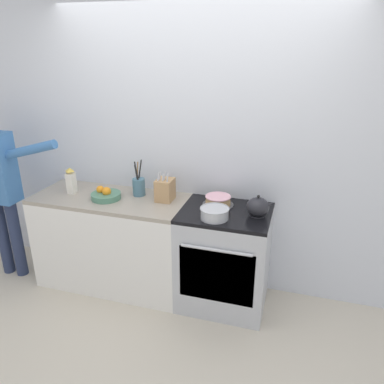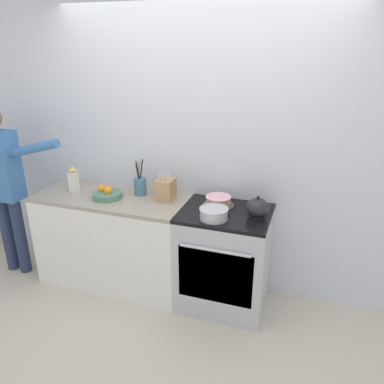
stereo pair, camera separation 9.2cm
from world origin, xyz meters
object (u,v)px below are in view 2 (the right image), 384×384
object	(u,v)px
utensil_crock	(140,186)
person_baker	(3,179)
mixing_bowl	(214,213)
fruit_bowl	(107,194)
stove_range	(224,259)
milk_carton	(74,180)
knife_block	(166,189)
tea_kettle	(258,208)
layer_cake	(218,201)

from	to	relation	value
utensil_crock	person_baker	size ratio (longest dim) A/B	0.20
mixing_bowl	fruit_bowl	xyz separation A→B (m)	(-1.02, 0.12, -0.01)
stove_range	person_baker	size ratio (longest dim) A/B	0.54
fruit_bowl	person_baker	distance (m)	1.04
utensil_crock	milk_carton	size ratio (longest dim) A/B	1.36
knife_block	stove_range	bearing A→B (deg)	-8.67
stove_range	fruit_bowl	size ratio (longest dim) A/B	3.39
tea_kettle	knife_block	distance (m)	0.83
stove_range	layer_cake	size ratio (longest dim) A/B	3.34
layer_cake	utensil_crock	distance (m)	0.74
layer_cake	person_baker	size ratio (longest dim) A/B	0.16
mixing_bowl	knife_block	size ratio (longest dim) A/B	0.85
layer_cake	utensil_crock	xyz separation A→B (m)	(-0.74, 0.02, 0.05)
stove_range	utensil_crock	size ratio (longest dim) A/B	2.68
stove_range	tea_kettle	world-z (taller)	tea_kettle
tea_kettle	utensil_crock	world-z (taller)	utensil_crock
mixing_bowl	knife_block	distance (m)	0.56
tea_kettle	utensil_crock	bearing A→B (deg)	173.31
knife_block	utensil_crock	distance (m)	0.27
layer_cake	milk_carton	bearing A→B (deg)	-175.26
utensil_crock	fruit_bowl	bearing A→B (deg)	-146.86
mixing_bowl	knife_block	xyz separation A→B (m)	(-0.51, 0.24, 0.05)
layer_cake	tea_kettle	world-z (taller)	tea_kettle
fruit_bowl	person_baker	xyz separation A→B (m)	(-1.03, -0.13, 0.07)
tea_kettle	knife_block	bearing A→B (deg)	173.89
stove_range	knife_block	bearing A→B (deg)	171.33
mixing_bowl	tea_kettle	bearing A→B (deg)	26.01
person_baker	utensil_crock	bearing A→B (deg)	1.30
stove_range	milk_carton	xyz separation A→B (m)	(-1.44, -0.01, 0.56)
layer_cake	knife_block	xyz separation A→B (m)	(-0.47, -0.02, 0.06)
utensil_crock	knife_block	bearing A→B (deg)	-8.44
person_baker	knife_block	bearing A→B (deg)	-2.28
stove_range	person_baker	xyz separation A→B (m)	(-2.11, -0.16, 0.55)
mixing_bowl	knife_block	bearing A→B (deg)	154.36
tea_kettle	mixing_bowl	xyz separation A→B (m)	(-0.32, -0.15, -0.03)
milk_carton	utensil_crock	bearing A→B (deg)	12.22
layer_cake	mixing_bowl	size ratio (longest dim) A/B	1.15
milk_carton	knife_block	bearing A→B (deg)	6.02
layer_cake	tea_kettle	distance (m)	0.37
utensil_crock	milk_carton	xyz separation A→B (m)	(-0.61, -0.13, 0.03)
knife_block	fruit_bowl	bearing A→B (deg)	-166.61
fruit_bowl	layer_cake	bearing A→B (deg)	8.20
mixing_bowl	stove_range	bearing A→B (deg)	70.14
stove_range	mixing_bowl	size ratio (longest dim) A/B	3.84
layer_cake	mixing_bowl	distance (m)	0.26
mixing_bowl	layer_cake	bearing A→B (deg)	97.23
mixing_bowl	fruit_bowl	distance (m)	1.03
layer_cake	person_baker	distance (m)	2.04
tea_kettle	mixing_bowl	bearing A→B (deg)	-153.99
stove_range	person_baker	bearing A→B (deg)	-175.58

